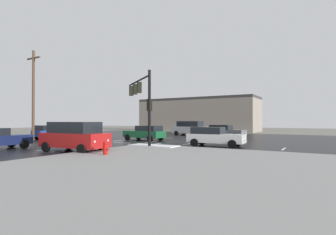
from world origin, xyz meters
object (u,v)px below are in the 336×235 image
object	(u,v)px
fire_hydrant	(105,148)
suv_silver	(190,128)
traffic_signal_mast	(142,96)
utility_pole_mid	(33,93)
sedan_blue	(53,132)
sedan_white	(214,136)
sedan_grey	(225,131)
suv_red	(75,136)
sedan_green	(145,133)

from	to	relation	value
fire_hydrant	suv_silver	world-z (taller)	suv_silver
traffic_signal_mast	utility_pole_mid	distance (m)	13.77
sedan_blue	utility_pole_mid	world-z (taller)	utility_pole_mid
utility_pole_mid	sedan_blue	bearing A→B (deg)	89.28
traffic_signal_mast	sedan_white	xyz separation A→B (m)	(5.47, 2.49, -3.40)
sedan_grey	sedan_blue	xyz separation A→B (m)	(-16.53, -11.68, 0.00)
sedan_white	suv_red	world-z (taller)	suv_red
traffic_signal_mast	suv_silver	xyz separation A→B (m)	(-3.03, 15.49, -3.16)
sedan_grey	suv_silver	bearing A→B (deg)	163.81
fire_hydrant	sedan_grey	world-z (taller)	sedan_grey
suv_red	utility_pole_mid	world-z (taller)	utility_pole_mid
sedan_grey	sedan_blue	world-z (taller)	same
fire_hydrant	sedan_blue	size ratio (longest dim) A/B	0.17
sedan_grey	utility_pole_mid	xyz separation A→B (m)	(-16.56, -14.02, 4.20)
suv_silver	sedan_green	size ratio (longest dim) A/B	1.07
fire_hydrant	sedan_white	world-z (taller)	sedan_white
sedan_grey	sedan_white	world-z (taller)	same
fire_hydrant	utility_pole_mid	size ratio (longest dim) A/B	0.08
sedan_blue	suv_red	bearing A→B (deg)	-118.53
traffic_signal_mast	sedan_green	xyz separation A→B (m)	(-3.14, 4.91, -3.40)
suv_silver	utility_pole_mid	xyz separation A→B (m)	(-10.68, -16.48, 3.97)
traffic_signal_mast	utility_pole_mid	xyz separation A→B (m)	(-13.71, -0.98, 0.81)
suv_silver	traffic_signal_mast	bearing A→B (deg)	104.28
utility_pole_mid	sedan_white	bearing A→B (deg)	10.28
suv_red	fire_hydrant	bearing A→B (deg)	-15.70
suv_red	sedan_green	bearing A→B (deg)	95.41
fire_hydrant	sedan_green	xyz separation A→B (m)	(-5.28, 11.39, 0.32)
suv_silver	sedan_blue	xyz separation A→B (m)	(-10.65, -14.13, -0.24)
traffic_signal_mast	fire_hydrant	distance (m)	7.76
utility_pole_mid	sedan_grey	bearing A→B (deg)	40.26
fire_hydrant	traffic_signal_mast	bearing A→B (deg)	108.28
sedan_green	suv_red	world-z (taller)	suv_red
sedan_green	suv_red	size ratio (longest dim) A/B	0.94
traffic_signal_mast	utility_pole_mid	size ratio (longest dim) A/B	0.61
sedan_white	sedan_blue	bearing A→B (deg)	-179.76
traffic_signal_mast	sedan_green	bearing A→B (deg)	-20.26
sedan_blue	suv_silver	bearing A→B (deg)	-35.51
sedan_white	traffic_signal_mast	bearing A→B (deg)	-158.61
suv_silver	fire_hydrant	bearing A→B (deg)	106.46
sedan_blue	sedan_white	bearing A→B (deg)	-85.11
sedan_grey	sedan_blue	size ratio (longest dim) A/B	1.02
suv_red	sedan_white	bearing A→B (deg)	46.23
sedan_white	sedan_blue	size ratio (longest dim) A/B	1.01
suv_silver	sedan_green	xyz separation A→B (m)	(-0.11, -10.58, -0.24)
fire_hydrant	suv_silver	xyz separation A→B (m)	(-5.16, 21.97, 0.55)
sedan_white	fire_hydrant	bearing A→B (deg)	-113.49
fire_hydrant	suv_silver	bearing A→B (deg)	103.23
fire_hydrant	sedan_green	distance (m)	12.56
sedan_grey	sedan_white	size ratio (longest dim) A/B	1.01
sedan_grey	sedan_green	size ratio (longest dim) A/B	1.01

